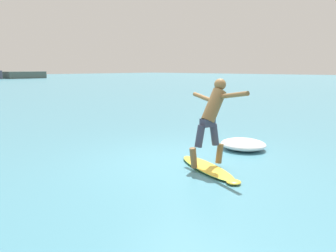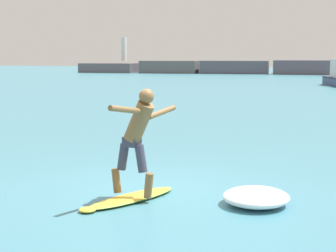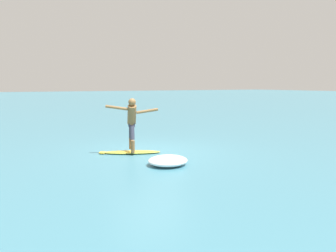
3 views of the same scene
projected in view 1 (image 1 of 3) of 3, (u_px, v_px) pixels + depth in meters
ground_plane at (184, 162)px, 7.27m from camera, size 200.00×200.00×0.00m
surfboard at (207, 168)px, 6.73m from camera, size 1.24×2.03×0.22m
surfer at (213, 114)px, 6.63m from camera, size 0.98×1.65×1.78m
wave_foam_at_tail at (243, 144)px, 8.40m from camera, size 1.18×1.26×0.27m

